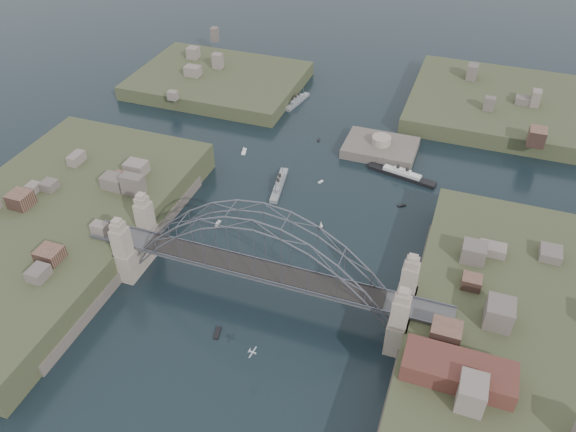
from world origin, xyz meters
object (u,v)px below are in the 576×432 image
at_px(bridge, 260,256).
at_px(ocean_liner, 402,175).
at_px(naval_cruiser_near, 279,185).
at_px(naval_cruiser_far, 297,101).
at_px(fort_island, 380,153).
at_px(wharf_shed, 459,371).

bearing_deg(bridge, ocean_liner, 70.33).
xyz_separation_m(naval_cruiser_near, ocean_liner, (32.14, 16.78, 0.02)).
relative_size(naval_cruiser_near, naval_cruiser_far, 1.14).
bearing_deg(naval_cruiser_near, fort_island, 50.55).
xyz_separation_m(wharf_shed, naval_cruiser_near, (-55.20, 55.80, -9.23)).
distance_m(bridge, naval_cruiser_near, 44.79).
bearing_deg(naval_cruiser_far, ocean_liner, -37.49).
relative_size(bridge, naval_cruiser_near, 5.04).
xyz_separation_m(bridge, wharf_shed, (44.00, -14.00, -2.32)).
height_order(fort_island, ocean_liner, fort_island).
bearing_deg(wharf_shed, ocean_liner, 107.63).
height_order(fort_island, naval_cruiser_near, fort_island).
bearing_deg(naval_cruiser_near, naval_cruiser_far, 103.13).
distance_m(bridge, fort_island, 72.14).
distance_m(wharf_shed, naval_cruiser_far, 125.96).
bearing_deg(naval_cruiser_near, bridge, -75.00).
height_order(naval_cruiser_near, ocean_liner, ocean_liner).
height_order(naval_cruiser_near, naval_cruiser_far, naval_cruiser_near).
height_order(fort_island, wharf_shed, wharf_shed).
xyz_separation_m(fort_island, naval_cruiser_near, (-23.20, -28.20, 1.11)).
xyz_separation_m(fort_island, wharf_shed, (32.00, -84.00, 10.34)).
bearing_deg(ocean_liner, fort_island, 128.05).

